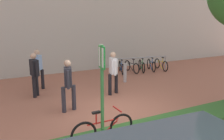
{
  "coord_description": "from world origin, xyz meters",
  "views": [
    {
      "loc": [
        -3.49,
        -6.34,
        3.04
      ],
      "look_at": [
        0.74,
        1.77,
        1.01
      ],
      "focal_mm": 38.2,
      "sensor_mm": 36.0,
      "label": 1
    }
  ],
  "objects": [
    {
      "name": "planter_strip",
      "position": [
        0.92,
        -1.56,
        0.08
      ],
      "size": [
        7.0,
        1.1,
        0.16
      ],
      "primitive_type": "cube",
      "color": "#336028",
      "rests_on": "ground"
    },
    {
      "name": "person_casual_tan",
      "position": [
        -1.71,
        3.88,
        0.98
      ],
      "size": [
        0.46,
        0.52,
        1.72
      ],
      "color": "black",
      "rests_on": "ground"
    },
    {
      "name": "person_shirt_blue",
      "position": [
        0.82,
        1.82,
        0.98
      ],
      "size": [
        0.49,
        0.6,
        1.72
      ],
      "color": "black",
      "rests_on": "ground"
    },
    {
      "name": "bike_at_sign",
      "position": [
        -1.19,
        -1.47,
        0.35
      ],
      "size": [
        1.68,
        0.42,
        0.86
      ],
      "color": "black",
      "rests_on": "ground"
    },
    {
      "name": "person_suited_navy",
      "position": [
        -1.31,
        0.91,
        0.98
      ],
      "size": [
        0.51,
        0.59,
        1.72
      ],
      "color": "#2D2D38",
      "rests_on": "ground"
    },
    {
      "name": "person_suited_dark",
      "position": [
        -2.01,
        2.93,
        0.98
      ],
      "size": [
        0.3,
        0.6,
        1.72
      ],
      "color": "black",
      "rests_on": "ground"
    },
    {
      "name": "parking_sign_post",
      "position": [
        -1.25,
        -1.56,
        1.6
      ],
      "size": [
        0.08,
        0.36,
        2.44
      ],
      "color": "#2D7238",
      "rests_on": "ground"
    },
    {
      "name": "bike_rack_cluster",
      "position": [
        4.2,
        4.73,
        0.35
      ],
      "size": [
        3.18,
        1.88,
        0.83
      ],
      "color": "#99999E",
      "rests_on": "ground"
    },
    {
      "name": "bollard_steel",
      "position": [
        2.17,
        3.17,
        0.45
      ],
      "size": [
        0.16,
        0.16,
        0.9
      ],
      "primitive_type": "cylinder",
      "color": "#ADADB2",
      "rests_on": "ground"
    },
    {
      "name": "ground_plane",
      "position": [
        0.0,
        0.0,
        0.0
      ],
      "size": [
        60.0,
        60.0,
        0.0
      ],
      "primitive_type": "plane",
      "color": "#9E5B47"
    }
  ]
}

